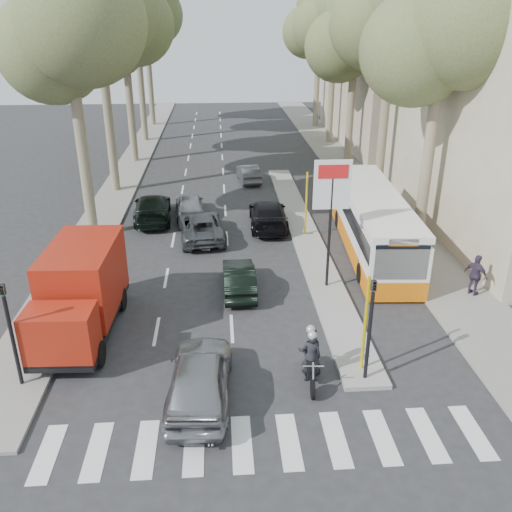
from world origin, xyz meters
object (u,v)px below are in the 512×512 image
at_px(dark_hatchback, 239,278).
at_px(red_truck, 81,291).
at_px(silver_hatchback, 200,377).
at_px(motorcycle, 310,355).
at_px(city_bus, 372,221).

bearing_deg(dark_hatchback, red_truck, 24.97).
height_order(silver_hatchback, red_truck, red_truck).
bearing_deg(motorcycle, dark_hatchback, 112.10).
distance_m(silver_hatchback, red_truck, 6.10).
height_order(dark_hatchback, red_truck, red_truck).
bearing_deg(city_bus, motorcycle, -111.08).
bearing_deg(city_bus, red_truck, -147.91).
xyz_separation_m(red_truck, city_bus, (12.49, 6.74, -0.14)).
distance_m(red_truck, motorcycle, 8.55).
distance_m(silver_hatchback, dark_hatchback, 7.15).
height_order(silver_hatchback, motorcycle, motorcycle).
relative_size(red_truck, city_bus, 0.54).
height_order(city_bus, motorcycle, city_bus).
relative_size(silver_hatchback, dark_hatchback, 1.23).
distance_m(red_truck, city_bus, 14.19).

